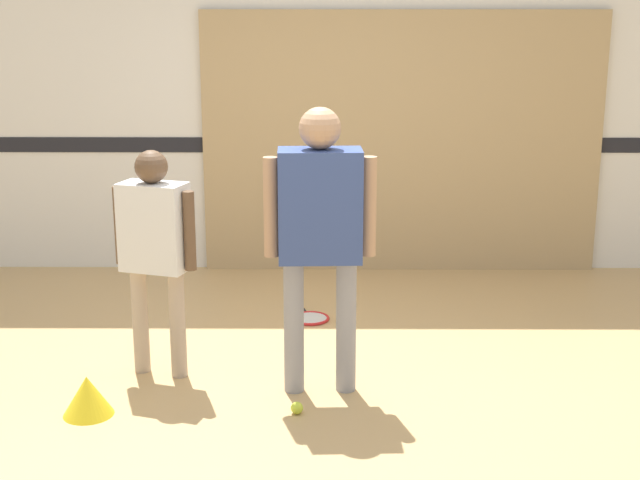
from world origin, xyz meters
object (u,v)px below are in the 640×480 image
person_instructor (320,220)px  training_cone (88,396)px  tennis_ball_near_instructor (297,408)px  person_student_left (155,239)px  tennis_ball_by_spare_racket (341,317)px  racket_spare_on_floor (309,317)px

person_instructor → training_cone: person_instructor is taller
person_instructor → tennis_ball_near_instructor: person_instructor is taller
person_student_left → tennis_ball_by_spare_racket: person_student_left is taller
person_instructor → tennis_ball_near_instructor: bearing=-113.8°
person_instructor → racket_spare_on_floor: bearing=91.7°
person_instructor → tennis_ball_near_instructor: size_ratio=24.14×
person_student_left → tennis_ball_by_spare_racket: size_ratio=20.14×
person_student_left → tennis_ball_near_instructor: bearing=-15.9°
racket_spare_on_floor → tennis_ball_by_spare_racket: size_ratio=7.25×
person_instructor → person_student_left: person_instructor is taller
person_student_left → tennis_ball_near_instructor: size_ratio=20.14×
training_cone → tennis_ball_by_spare_racket: bearing=46.5°
person_instructor → tennis_ball_by_spare_racket: (0.14, 1.12, -0.95)m
person_instructor → tennis_ball_by_spare_racket: bearing=80.7°
tennis_ball_near_instructor → tennis_ball_by_spare_racket: size_ratio=1.00×
tennis_ball_near_instructor → person_student_left: bearing=146.8°
person_student_left → training_cone: 0.95m
person_student_left → training_cone: person_student_left is taller
racket_spare_on_floor → tennis_ball_by_spare_racket: (0.22, -0.06, 0.02)m
racket_spare_on_floor → training_cone: (-1.15, -1.50, 0.10)m
person_student_left → tennis_ball_by_spare_racket: 1.60m
person_instructor → tennis_ball_by_spare_racket: 1.47m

